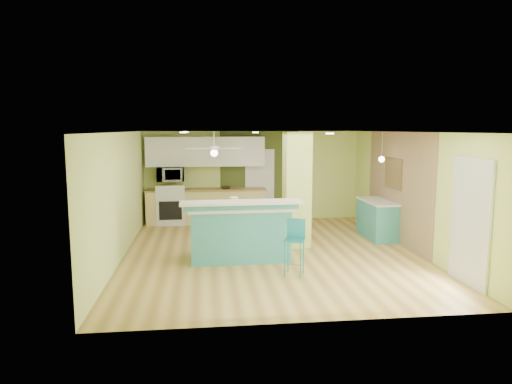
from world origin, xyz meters
TOP-DOWN VIEW (x-y plane):
  - floor at (0.00, 0.00)m, footprint 6.00×7.00m
  - ceiling at (0.00, 0.00)m, footprint 6.00×7.00m
  - wall_back at (0.00, 3.50)m, footprint 6.00×0.01m
  - wall_front at (0.00, -3.50)m, footprint 6.00×0.01m
  - wall_left at (-3.00, 0.00)m, footprint 0.01×7.00m
  - wall_right at (3.00, 0.00)m, footprint 0.01×7.00m
  - wood_panel at (2.99, 0.60)m, footprint 0.02×3.40m
  - olive_accent at (0.20, 3.49)m, footprint 2.20×0.02m
  - interior_door at (0.20, 3.46)m, footprint 0.82×0.05m
  - french_door at (2.97, -2.30)m, footprint 0.04×1.08m
  - column at (0.65, 0.50)m, footprint 0.55×0.55m
  - kitchen_run at (-1.30, 3.20)m, footprint 3.25×0.63m
  - stove at (-2.25, 3.19)m, footprint 0.76×0.66m
  - upper_cabinets at (-1.30, 3.32)m, footprint 3.20×0.34m
  - microwave at (-2.25, 3.20)m, footprint 0.70×0.48m
  - ceiling_fan at (-1.10, 2.00)m, footprint 1.41×1.41m
  - pendant_lamp at (2.65, 0.75)m, footprint 0.14×0.14m
  - wall_decor at (2.96, 0.80)m, footprint 0.03×0.90m
  - peninsula at (-0.67, -0.38)m, footprint 2.31×1.27m
  - bar_stool at (0.22, -1.48)m, footprint 0.43×0.43m
  - side_counter at (2.70, 1.03)m, footprint 0.59×1.38m
  - fruit_bowl at (-0.76, 3.18)m, footprint 0.35×0.35m
  - canister at (-0.79, -0.45)m, footprint 0.17×0.17m

SIDE VIEW (x-z plane):
  - floor at x=0.00m, z-range -0.01..0.00m
  - side_counter at x=2.70m, z-range 0.00..0.89m
  - stove at x=-2.25m, z-range -0.08..1.00m
  - kitchen_run at x=-1.30m, z-range 0.00..0.94m
  - peninsula at x=-0.67m, z-range -0.05..1.18m
  - bar_stool at x=0.22m, z-range 0.17..1.16m
  - fruit_bowl at x=-0.76m, z-range 0.94..1.01m
  - interior_door at x=0.20m, z-range 0.00..2.00m
  - french_door at x=2.97m, z-range 0.00..2.10m
  - canister at x=-0.79m, z-range 1.07..1.25m
  - wall_back at x=0.00m, z-range 0.00..2.50m
  - wall_front at x=0.00m, z-range 0.00..2.50m
  - wall_left at x=-3.00m, z-range 0.00..2.50m
  - wall_right at x=3.00m, z-range 0.00..2.50m
  - wood_panel at x=2.99m, z-range 0.00..2.50m
  - olive_accent at x=0.20m, z-range 0.00..2.50m
  - column at x=0.65m, z-range 0.00..2.50m
  - microwave at x=-2.25m, z-range 1.16..1.55m
  - wall_decor at x=2.96m, z-range 1.20..1.90m
  - pendant_lamp at x=2.65m, z-range 1.54..2.23m
  - upper_cabinets at x=-1.30m, z-range 1.55..2.35m
  - ceiling_fan at x=-1.10m, z-range 1.77..2.38m
  - ceiling at x=0.00m, z-range 2.50..2.51m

